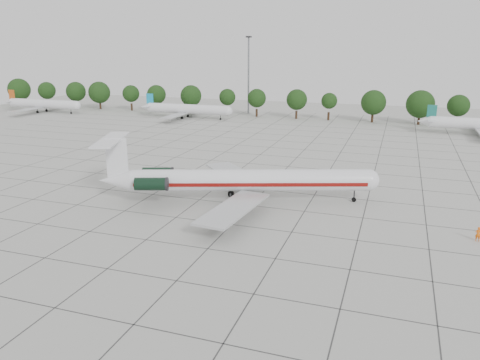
{
  "coord_description": "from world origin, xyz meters",
  "views": [
    {
      "loc": [
        19.43,
        -61.38,
        22.39
      ],
      "look_at": [
        -1.8,
        0.68,
        3.5
      ],
      "focal_mm": 35.0,
      "sensor_mm": 36.0,
      "label": 1
    }
  ],
  "objects": [
    {
      "name": "ground",
      "position": [
        0.0,
        0.0,
        0.0
      ],
      "size": [
        260.0,
        260.0,
        0.0
      ],
      "primitive_type": "plane",
      "color": "#B5B4AD",
      "rests_on": "ground"
    },
    {
      "name": "apron_joints",
      "position": [
        0.0,
        15.0,
        0.01
      ],
      "size": [
        170.0,
        170.0,
        0.02
      ],
      "primitive_type": "cube",
      "color": "#383838",
      "rests_on": "ground"
    },
    {
      "name": "main_airliner",
      "position": [
        -2.63,
        0.71,
        3.41
      ],
      "size": [
        40.16,
        30.58,
        9.66
      ],
      "rotation": [
        0.0,
        0.0,
        0.34
      ],
      "color": "silver",
      "rests_on": "ground"
    },
    {
      "name": "ground_crew",
      "position": [
        29.52,
        -3.55,
        0.89
      ],
      "size": [
        0.69,
        0.49,
        1.79
      ],
      "primitive_type": "imported",
      "rotation": [
        0.0,
        0.0,
        3.24
      ],
      "color": "orange",
      "rests_on": "ground"
    },
    {
      "name": "bg_airliner_a",
      "position": [
        -97.96,
        70.65,
        2.91
      ],
      "size": [
        28.24,
        27.2,
        7.4
      ],
      "color": "silver",
      "rests_on": "ground"
    },
    {
      "name": "bg_airliner_b",
      "position": [
        -44.84,
        74.37,
        2.91
      ],
      "size": [
        28.24,
        27.2,
        7.4
      ],
      "color": "silver",
      "rests_on": "ground"
    },
    {
      "name": "tree_line",
      "position": [
        -11.68,
        85.0,
        5.98
      ],
      "size": [
        249.86,
        8.44,
        10.22
      ],
      "color": "#332114",
      "rests_on": "ground"
    },
    {
      "name": "floodlight_mast",
      "position": [
        -30.0,
        92.0,
        14.28
      ],
      "size": [
        1.6,
        1.6,
        25.45
      ],
      "color": "slate",
      "rests_on": "ground"
    }
  ]
}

